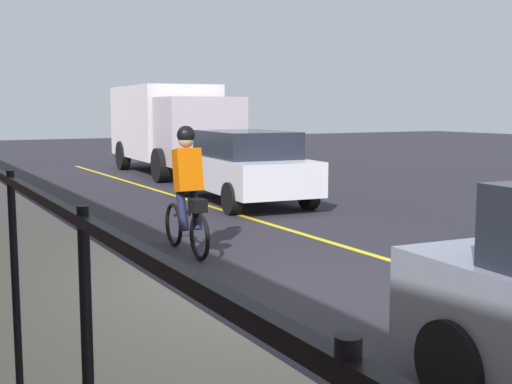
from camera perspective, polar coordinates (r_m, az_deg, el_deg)
name	(u,v)px	position (r m, az deg, el deg)	size (l,w,h in m)	color
ground_plane	(327,289)	(7.86, 6.01, -8.17)	(80.00, 80.00, 0.00)	#27252D
lane_line_centre	(431,272)	(8.84, 14.61, -6.61)	(36.00, 0.12, 0.01)	yellow
sidewalk	(18,329)	(6.59, -19.54, -10.89)	(40.00, 3.20, 0.15)	gray
cyclist_lead	(187,191)	(9.52, -5.83, 0.11)	(1.71, 0.37, 1.83)	black
patrol_sedan	(243,165)	(14.69, -1.08, 2.26)	(4.54, 2.24, 1.58)	white
box_truck_background	(171,125)	(21.66, -7.22, 5.69)	(6.86, 2.91, 2.78)	silver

